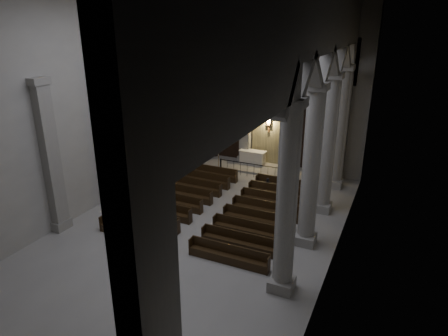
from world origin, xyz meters
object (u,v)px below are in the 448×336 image
candle_stand_left (219,166)px  pews (218,207)px  candle_stand_right (287,177)px  worshipper (268,187)px  altar (252,157)px  altar_rail (254,168)px

candle_stand_left → pews: bearing=-64.8°
candle_stand_left → pews: 6.74m
candle_stand_left → candle_stand_right: 5.25m
worshipper → candle_stand_left: bearing=131.2°
altar → altar_rail: 2.53m
altar → candle_stand_left: candle_stand_left is taller
altar_rail → candle_stand_right: (2.38, 0.26, -0.36)m
altar_rail → candle_stand_left: candle_stand_left is taller
candle_stand_right → pews: 6.62m
pews → candle_stand_left: bearing=115.2°
altar → candle_stand_left: 2.85m
worshipper → candle_stand_right: bearing=59.7°
pews → worshipper: worshipper is taller
candle_stand_right → pews: size_ratio=0.13×
candle_stand_left → worshipper: candle_stand_left is taller
altar_rail → candle_stand_right: 2.42m
altar → altar_rail: size_ratio=0.38×
candle_stand_left → candle_stand_right: candle_stand_left is taller
altar_rail → altar: bearing=113.3°
altar_rail → candle_stand_right: candle_stand_right is taller
altar → worshipper: 5.58m
altar → pews: bearing=-83.1°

